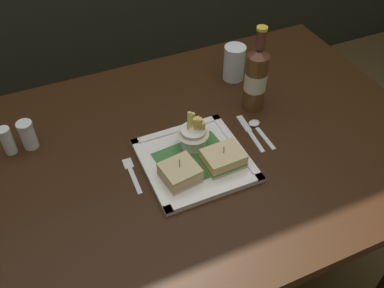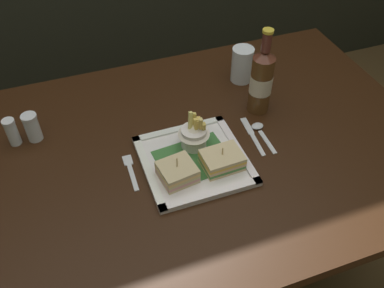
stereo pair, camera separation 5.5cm
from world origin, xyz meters
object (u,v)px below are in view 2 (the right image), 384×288
at_px(sandwich_half_right, 222,160).
at_px(knife, 252,134).
at_px(square_plate, 194,161).
at_px(pepper_shaker, 33,129).
at_px(beer_bottle, 261,80).
at_px(fork, 131,170).
at_px(water_glass, 242,67).
at_px(spoon, 260,130).
at_px(salt_shaker, 13,133).
at_px(sandwich_half_left, 177,172).
at_px(dining_table, 190,170).
at_px(fries_cup, 194,134).

bearing_deg(sandwich_half_right, knife, 34.22).
distance_m(square_plate, pepper_shaker, 0.45).
bearing_deg(knife, beer_bottle, 56.30).
bearing_deg(fork, water_glass, 31.60).
bearing_deg(spoon, fork, -176.89).
xyz_separation_m(water_glass, salt_shaker, (-0.71, -0.06, -0.01)).
xyz_separation_m(knife, pepper_shaker, (-0.58, 0.19, 0.04)).
distance_m(sandwich_half_left, salt_shaker, 0.47).
xyz_separation_m(square_plate, knife, (0.19, 0.04, -0.00)).
xyz_separation_m(dining_table, pepper_shaker, (-0.40, 0.18, 0.13)).
height_order(fries_cup, fork, fries_cup).
xyz_separation_m(dining_table, spoon, (0.21, -0.01, 0.10)).
distance_m(square_plate, beer_bottle, 0.31).
relative_size(square_plate, fork, 2.10).
bearing_deg(fork, dining_table, 9.00).
xyz_separation_m(fries_cup, salt_shaker, (-0.46, 0.19, -0.02)).
height_order(square_plate, sandwich_half_right, sandwich_half_right).
bearing_deg(pepper_shaker, square_plate, -31.58).
bearing_deg(spoon, water_glass, 77.75).
xyz_separation_m(beer_bottle, pepper_shaker, (-0.64, 0.09, -0.07)).
bearing_deg(beer_bottle, pepper_shaker, 171.79).
height_order(sandwich_half_left, water_glass, water_glass).
xyz_separation_m(dining_table, fries_cup, (0.01, -0.01, 0.14)).
xyz_separation_m(water_glass, knife, (-0.08, -0.25, -0.05)).
bearing_deg(beer_bottle, fork, -164.75).
distance_m(sandwich_half_right, fries_cup, 0.11).
distance_m(knife, pepper_shaker, 0.61).
bearing_deg(pepper_shaker, fries_cup, -24.78).
bearing_deg(salt_shaker, spoon, -15.89).
bearing_deg(water_glass, sandwich_half_left, -134.17).
height_order(fries_cup, salt_shaker, fries_cup).
xyz_separation_m(fork, spoon, (0.38, 0.02, 0.00)).
xyz_separation_m(sandwich_half_right, beer_bottle, (0.20, 0.19, 0.07)).
bearing_deg(spoon, beer_bottle, 67.56).
height_order(sandwich_half_left, fork, sandwich_half_left).
distance_m(beer_bottle, salt_shaker, 0.71).
height_order(sandwich_half_left, salt_shaker, salt_shaker).
xyz_separation_m(beer_bottle, fork, (-0.42, -0.12, -0.10)).
distance_m(sandwich_half_right, spoon, 0.19).
height_order(fries_cup, pepper_shaker, fries_cup).
bearing_deg(beer_bottle, sandwich_half_right, -136.28).
bearing_deg(spoon, fries_cup, 179.81).
relative_size(beer_bottle, water_glass, 2.30).
height_order(spoon, salt_shaker, salt_shaker).
relative_size(square_plate, beer_bottle, 1.02).
height_order(square_plate, fork, square_plate).
xyz_separation_m(spoon, salt_shaker, (-0.66, 0.19, 0.03)).
height_order(dining_table, pepper_shaker, pepper_shaker).
height_order(fork, pepper_shaker, pepper_shaker).
relative_size(sandwich_half_right, fries_cup, 0.93).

